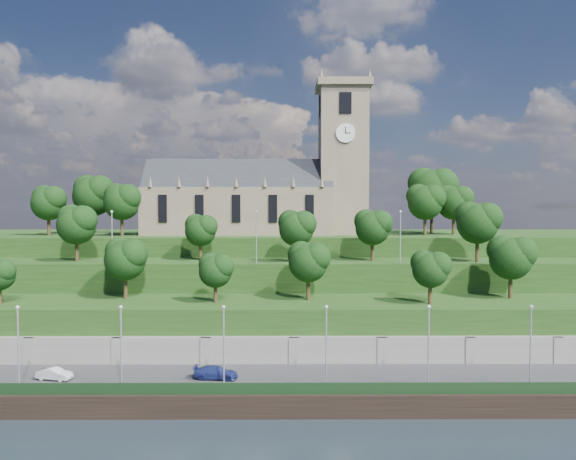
{
  "coord_description": "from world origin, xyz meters",
  "views": [
    {
      "loc": [
        3.99,
        -51.65,
        19.83
      ],
      "look_at": [
        4.41,
        30.0,
        16.39
      ],
      "focal_mm": 35.0,
      "sensor_mm": 36.0,
      "label": 1
    }
  ],
  "objects_px": {
    "car_left": "(55,372)",
    "car_right": "(216,372)",
    "church": "(267,191)",
    "car_middle": "(54,374)"
  },
  "relations": [
    {
      "from": "car_right",
      "to": "church",
      "type": "bearing_deg",
      "value": 0.3
    },
    {
      "from": "church",
      "to": "car_middle",
      "type": "relative_size",
      "value": 10.38
    },
    {
      "from": "car_left",
      "to": "car_right",
      "type": "xyz_separation_m",
      "value": [
        16.88,
        -0.67,
        0.1
      ]
    },
    {
      "from": "church",
      "to": "car_right",
      "type": "xyz_separation_m",
      "value": [
        -3.98,
        -40.31,
        -19.86
      ]
    },
    {
      "from": "church",
      "to": "car_left",
      "type": "distance_m",
      "value": 49.04
    },
    {
      "from": "church",
      "to": "car_middle",
      "type": "bearing_deg",
      "value": -116.9
    },
    {
      "from": "church",
      "to": "car_left",
      "type": "relative_size",
      "value": 11.71
    },
    {
      "from": "car_left",
      "to": "car_right",
      "type": "distance_m",
      "value": 16.89
    },
    {
      "from": "car_left",
      "to": "car_right",
      "type": "relative_size",
      "value": 0.72
    },
    {
      "from": "church",
      "to": "car_middle",
      "type": "distance_m",
      "value": 49.61
    }
  ]
}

